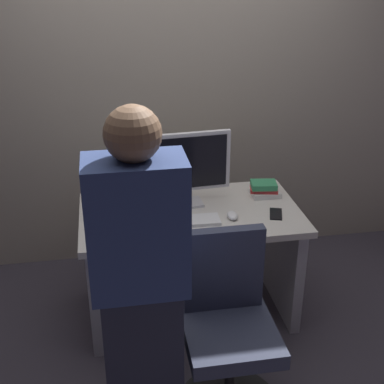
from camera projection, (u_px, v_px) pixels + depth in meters
ground_plane at (191, 311)px, 3.46m from camera, size 9.00×9.00×0.00m
wall_back at (170, 53)px, 3.57m from camera, size 6.40×0.10×3.00m
desk at (191, 245)px, 3.25m from camera, size 1.30×0.73×0.73m
office_chair at (228, 334)px, 2.61m from camera, size 0.52×0.52×0.94m
person_at_desk at (140, 290)px, 2.24m from camera, size 0.40×0.24×1.64m
monitor at (186, 165)px, 3.13m from camera, size 0.54×0.15×0.46m
keyboard at (182, 221)px, 3.02m from camera, size 0.43×0.14×0.02m
mouse at (232, 215)px, 3.07m from camera, size 0.06×0.10×0.03m
cup_near_keyboard at (112, 220)px, 2.96m from camera, size 0.07×0.07×0.09m
book_stack at (264, 189)px, 3.34m from camera, size 0.19×0.16×0.09m
cell_phone at (276, 214)px, 3.11m from camera, size 0.11×0.16×0.01m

